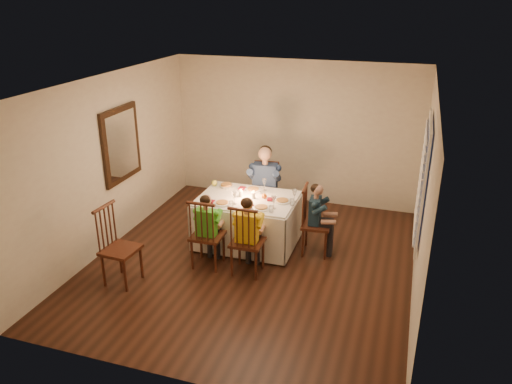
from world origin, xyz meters
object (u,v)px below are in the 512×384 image
(chair_near_left, at_px, (209,265))
(child_green, at_px, (209,265))
(chair_near_right, at_px, (248,272))
(child_teal, at_px, (315,252))
(chair_end, at_px, (315,252))
(serving_bowl, at_px, (226,186))
(chair_extra, at_px, (124,281))
(child_yellow, at_px, (248,272))
(adult, at_px, (264,223))
(chair_adult, at_px, (264,223))
(dining_table, at_px, (247,211))

(chair_near_left, xyz_separation_m, child_green, (0.00, 0.00, 0.00))
(chair_near_right, bearing_deg, child_teal, -133.52)
(child_green, bearing_deg, chair_end, -150.12)
(child_teal, relative_size, serving_bowl, 5.08)
(chair_extra, xyz_separation_m, child_yellow, (1.53, 0.76, 0.00))
(child_teal, height_order, serving_bowl, serving_bowl)
(chair_near_right, bearing_deg, serving_bowl, -56.88)
(chair_near_left, bearing_deg, adult, -104.19)
(chair_near_left, bearing_deg, child_green, 180.00)
(chair_near_left, relative_size, child_yellow, 0.93)
(chair_near_left, distance_m, serving_bowl, 1.35)
(chair_extra, distance_m, adult, 2.67)
(chair_near_right, xyz_separation_m, child_yellow, (0.00, 0.00, 0.00))
(chair_end, xyz_separation_m, adult, (-1.03, 0.74, 0.00))
(chair_near_left, relative_size, chair_end, 1.00)
(chair_adult, distance_m, child_yellow, 1.60)
(serving_bowl, bearing_deg, adult, 45.93)
(chair_near_left, height_order, adult, adult)
(adult, bearing_deg, chair_near_left, -109.55)
(chair_end, height_order, child_teal, child_teal)
(chair_extra, relative_size, serving_bowl, 5.07)
(child_teal, bearing_deg, chair_end, -93.94)
(child_green, bearing_deg, dining_table, -113.58)
(chair_adult, xyz_separation_m, chair_near_right, (0.24, -1.58, 0.00))
(chair_adult, bearing_deg, chair_near_left, -109.55)
(adult, relative_size, child_yellow, 1.19)
(chair_adult, bearing_deg, chair_near_right, -87.99)
(chair_near_left, height_order, serving_bowl, serving_bowl)
(dining_table, xyz_separation_m, adult, (0.04, 0.78, -0.56))
(chair_near_left, distance_m, adult, 1.62)
(chair_adult, distance_m, child_teal, 1.26)
(chair_extra, xyz_separation_m, child_teal, (2.32, 1.60, 0.00))
(adult, bearing_deg, child_green, -109.55)
(dining_table, relative_size, child_yellow, 1.30)
(adult, distance_m, serving_bowl, 1.07)
(child_teal, bearing_deg, serving_bowl, 77.17)
(chair_end, bearing_deg, dining_table, 88.32)
(chair_near_right, distance_m, child_green, 0.60)
(chair_extra, relative_size, adult, 0.81)
(chair_near_left, bearing_deg, chair_near_right, 177.83)
(chair_adult, height_order, chair_extra, chair_extra)
(dining_table, bearing_deg, chair_end, 2.12)
(chair_near_right, height_order, child_teal, child_teal)
(chair_extra, distance_m, child_yellow, 1.70)
(chair_end, bearing_deg, child_yellow, 133.00)
(chair_extra, bearing_deg, serving_bowl, -19.49)
(child_green, bearing_deg, chair_near_left, 180.00)
(adult, xyz_separation_m, child_teal, (1.03, -0.74, 0.00))
(adult, xyz_separation_m, child_green, (-0.37, -1.57, 0.00))
(chair_near_right, relative_size, chair_end, 1.00)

